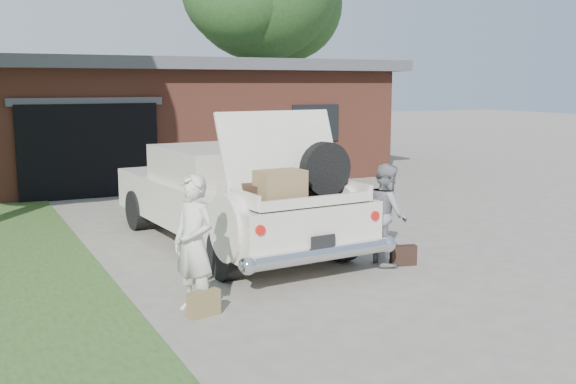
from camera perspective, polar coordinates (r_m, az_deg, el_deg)
name	(u,v)px	position (r m, az deg, el deg)	size (l,w,h in m)	color
ground	(307,275)	(9.52, 1.62, -7.07)	(90.00, 90.00, 0.00)	gray
house	(153,117)	(20.26, -11.35, 6.21)	(12.80, 7.80, 3.30)	brown
sedan	(230,195)	(11.18, -4.89, -0.28)	(2.59, 5.79, 2.28)	silver
woman_left	(194,244)	(7.93, -7.97, -4.38)	(0.60, 0.39, 1.63)	beige
woman_right	(386,214)	(10.07, 8.34, -1.86)	(0.73, 0.57, 1.51)	gray
suitcase_left	(204,304)	(7.94, -7.15, -9.36)	(0.39, 0.12, 0.30)	olive
suitcase_right	(403,255)	(10.13, 9.73, -5.32)	(0.39, 0.12, 0.30)	black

